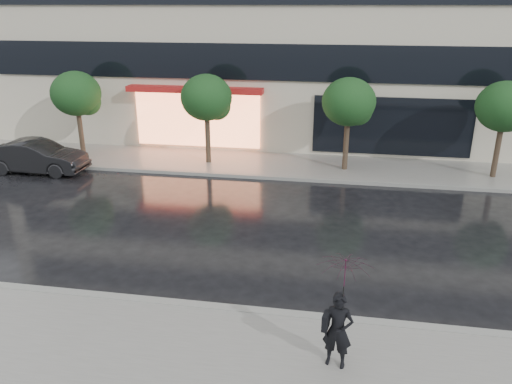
# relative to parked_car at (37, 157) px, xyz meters

# --- Properties ---
(ground) EXTENTS (120.00, 120.00, 0.00)m
(ground) POSITION_rel_parked_car_xyz_m (9.88, -7.73, -0.69)
(ground) COLOR black
(ground) RESTS_ON ground
(sidewalk_near) EXTENTS (60.00, 4.50, 0.12)m
(sidewalk_near) POSITION_rel_parked_car_xyz_m (9.88, -10.98, -0.63)
(sidewalk_near) COLOR slate
(sidewalk_near) RESTS_ON ground
(sidewalk_far) EXTENTS (60.00, 3.50, 0.12)m
(sidewalk_far) POSITION_rel_parked_car_xyz_m (9.88, 2.52, -0.63)
(sidewalk_far) COLOR slate
(sidewalk_far) RESTS_ON ground
(curb_near) EXTENTS (60.00, 0.25, 0.14)m
(curb_near) POSITION_rel_parked_car_xyz_m (9.88, -8.73, -0.62)
(curb_near) COLOR gray
(curb_near) RESTS_ON ground
(curb_far) EXTENTS (60.00, 0.25, 0.14)m
(curb_far) POSITION_rel_parked_car_xyz_m (9.88, 0.77, -0.62)
(curb_far) COLOR gray
(curb_far) RESTS_ON ground
(tree_far_west) EXTENTS (2.20, 2.20, 3.99)m
(tree_far_west) POSITION_rel_parked_car_xyz_m (0.94, 2.30, 2.23)
(tree_far_west) COLOR #33261C
(tree_far_west) RESTS_ON ground
(tree_mid_west) EXTENTS (2.20, 2.20, 3.99)m
(tree_mid_west) POSITION_rel_parked_car_xyz_m (6.94, 2.30, 2.23)
(tree_mid_west) COLOR #33261C
(tree_mid_west) RESTS_ON ground
(tree_mid_east) EXTENTS (2.20, 2.20, 3.99)m
(tree_mid_east) POSITION_rel_parked_car_xyz_m (12.94, 2.30, 2.23)
(tree_mid_east) COLOR #33261C
(tree_mid_east) RESTS_ON ground
(tree_far_east) EXTENTS (2.20, 2.20, 3.99)m
(tree_far_east) POSITION_rel_parked_car_xyz_m (18.94, 2.30, 2.23)
(tree_far_east) COLOR #33261C
(tree_far_east) RESTS_ON ground
(parked_car) EXTENTS (4.19, 1.46, 1.38)m
(parked_car) POSITION_rel_parked_car_xyz_m (0.00, 0.00, 0.00)
(parked_car) COLOR black
(parked_car) RESTS_ON ground
(pedestrian_with_umbrella) EXTENTS (1.20, 1.22, 2.37)m
(pedestrian_with_umbrella) POSITION_rel_parked_car_xyz_m (12.78, -10.29, 1.04)
(pedestrian_with_umbrella) COLOR black
(pedestrian_with_umbrella) RESTS_ON sidewalk_near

